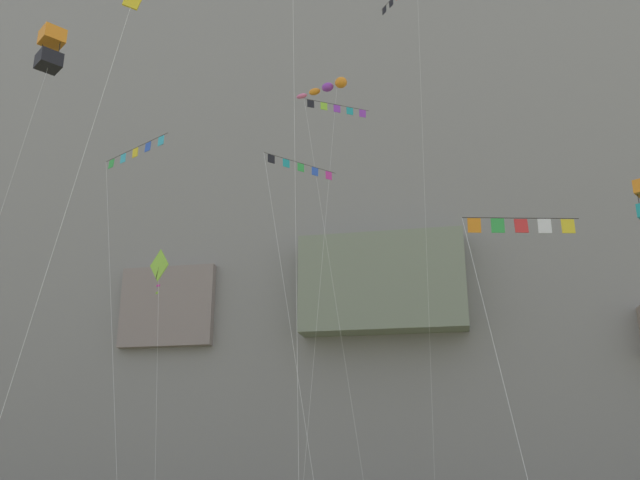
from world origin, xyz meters
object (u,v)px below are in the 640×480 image
Objects in this scene: kite_diamond_low_left at (159,269)px; kite_delta_high_center at (151,4)px; kite_banner_upper_mid at (300,188)px; kite_banner_upper_right at (521,238)px; kite_banner_front_field at (337,124)px; kite_banner_upper_left at (401,19)px; kite_box_mid_center at (50,50)px; kite_windsock_high_right at (329,87)px; kite_banner_mid_left at (133,168)px.

kite_delta_high_center is (10.00, -23.24, 0.89)m from kite_diamond_low_left.
kite_banner_upper_right is at bearing -45.93° from kite_banner_upper_mid.
kite_banner_front_field is 25.25m from kite_delta_high_center.
kite_banner_upper_left is 2.28× the size of kite_delta_high_center.
kite_banner_upper_left is at bearing 42.63° from kite_box_mid_center.
kite_banner_front_field reaches higher than kite_delta_high_center.
kite_banner_front_field is (-0.15, 10.94, 8.91)m from kite_banner_upper_mid.
kite_delta_high_center is (10.47, -10.27, -6.61)m from kite_box_mid_center.
kite_delta_high_center is (-0.58, -24.80, -11.70)m from kite_windsock_high_right.
kite_banner_upper_left is at bearing 77.38° from kite_delta_high_center.
kite_banner_upper_left reaches higher than kite_windsock_high_right.
kite_banner_upper_mid is (0.86, -11.95, -12.27)m from kite_windsock_high_right.
kite_banner_mid_left reaches higher than kite_banner_upper_mid.
kite_windsock_high_right is 16.52m from kite_diamond_low_left.
kite_diamond_low_left is 1.01× the size of kite_delta_high_center.
kite_diamond_low_left is 0.44× the size of kite_banner_upper_left.
kite_box_mid_center is (-11.77, -13.52, -1.74)m from kite_banner_front_field.
kite_box_mid_center is 25.01m from kite_banner_upper_right.
kite_box_mid_center is at bearing 135.55° from kite_delta_high_center.
kite_banner_upper_left is (4.18, 12.23, 17.25)m from kite_banner_upper_mid.
kite_banner_upper_mid is 13.58m from kite_banner_upper_right.
kite_banner_front_field reaches higher than kite_banner_mid_left.
kite_banner_upper_mid is 0.63× the size of kite_banner_front_field.
kite_delta_high_center reaches higher than kite_banner_upper_right.
kite_diamond_low_left is (-11.44, 10.39, -0.32)m from kite_banner_upper_mid.
kite_diamond_low_left is 0.61× the size of kite_banner_front_field.
kite_windsock_high_right is 1.79× the size of kite_diamond_low_left.
kite_banner_upper_left is (16.09, 14.81, 10.08)m from kite_box_mid_center.
kite_banner_upper_right is 0.26× the size of kite_banner_upper_left.
kite_banner_front_field reaches higher than kite_banner_upper_mid.
kite_banner_upper_mid reaches higher than kite_delta_high_center.
kite_banner_upper_right is at bearing -66.29° from kite_banner_front_field.
kite_banner_upper_mid is 14.11m from kite_banner_front_field.
kite_banner_upper_mid is at bearing 134.07° from kite_banner_upper_right.
kite_banner_upper_left reaches higher than kite_banner_mid_left.
kite_diamond_low_left is (-10.58, -1.56, -12.59)m from kite_windsock_high_right.
kite_banner_upper_left reaches higher than kite_banner_front_field.
kite_banner_front_field is 1.65× the size of kite_delta_high_center.
kite_banner_front_field reaches higher than kite_diamond_low_left.
kite_banner_mid_left is at bearing -128.55° from kite_banner_front_field.
kite_banner_front_field is 0.73× the size of kite_banner_upper_left.
kite_banner_mid_left is at bearing -137.09° from kite_banner_upper_left.
kite_banner_upper_mid is 12.95m from kite_delta_high_center.
kite_banner_mid_left is 0.50× the size of kite_banner_upper_left.
kite_banner_upper_left is at bearing 71.15° from kite_banner_upper_mid.
kite_banner_upper_left is (-4.35, 21.04, 23.07)m from kite_banner_upper_right.
kite_banner_upper_mid reaches higher than kite_banner_upper_right.
kite_windsock_high_right is 29.09m from kite_banner_upper_right.
kite_banner_upper_mid is at bearing 83.60° from kite_delta_high_center.
kite_banner_mid_left is 6.94m from kite_box_mid_center.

